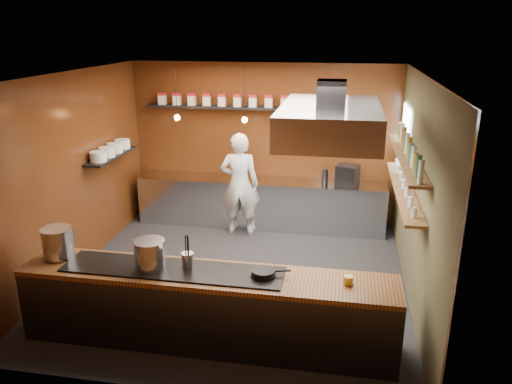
% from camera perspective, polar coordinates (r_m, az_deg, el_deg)
% --- Properties ---
extents(floor, '(5.00, 5.00, 0.00)m').
position_cam_1_polar(floor, '(7.63, -2.25, -9.85)').
color(floor, black).
rests_on(floor, ground).
extents(back_wall, '(5.00, 0.00, 5.00)m').
position_cam_1_polar(back_wall, '(9.42, 0.88, 5.47)').
color(back_wall, '#3E180B').
rests_on(back_wall, ground).
extents(left_wall, '(0.00, 5.00, 5.00)m').
position_cam_1_polar(left_wall, '(7.95, -20.29, 1.85)').
color(left_wall, '#3E180B').
rests_on(left_wall, ground).
extents(right_wall, '(0.00, 5.00, 5.00)m').
position_cam_1_polar(right_wall, '(6.97, 18.11, -0.18)').
color(right_wall, '#4A452A').
rests_on(right_wall, ground).
extents(ceiling, '(5.00, 5.00, 0.00)m').
position_cam_1_polar(ceiling, '(6.75, -2.58, 13.20)').
color(ceiling, silver).
rests_on(ceiling, back_wall).
extents(window_pane, '(0.00, 1.00, 1.00)m').
position_cam_1_polar(window_pane, '(8.49, 16.63, 6.02)').
color(window_pane, white).
rests_on(window_pane, right_wall).
extents(prep_counter, '(4.60, 0.65, 0.90)m').
position_cam_1_polar(prep_counter, '(9.40, 0.53, -1.23)').
color(prep_counter, silver).
rests_on(prep_counter, floor).
extents(pass_counter, '(4.40, 0.72, 0.94)m').
position_cam_1_polar(pass_counter, '(6.06, -5.65, -12.99)').
color(pass_counter, '#38383D').
rests_on(pass_counter, floor).
extents(tin_shelf, '(2.60, 0.26, 0.04)m').
position_cam_1_polar(tin_shelf, '(9.33, -4.77, 9.67)').
color(tin_shelf, black).
rests_on(tin_shelf, back_wall).
extents(plate_shelf, '(0.30, 1.40, 0.04)m').
position_cam_1_polar(plate_shelf, '(8.71, -16.19, 4.00)').
color(plate_shelf, black).
rests_on(plate_shelf, left_wall).
extents(bottle_shelf_upper, '(0.26, 2.80, 0.04)m').
position_cam_1_polar(bottle_shelf_upper, '(7.12, 16.87, 3.86)').
color(bottle_shelf_upper, brown).
rests_on(bottle_shelf_upper, right_wall).
extents(bottle_shelf_lower, '(0.26, 2.80, 0.04)m').
position_cam_1_polar(bottle_shelf_lower, '(7.24, 16.53, 0.27)').
color(bottle_shelf_lower, brown).
rests_on(bottle_shelf_lower, right_wall).
extents(extractor_hood, '(1.20, 2.00, 0.72)m').
position_cam_1_polar(extractor_hood, '(6.26, 8.48, 8.03)').
color(extractor_hood, '#38383D').
rests_on(extractor_hood, ceiling).
extents(pendant_left, '(0.10, 0.10, 0.95)m').
position_cam_1_polar(pendant_left, '(8.86, -9.02, 8.72)').
color(pendant_left, black).
rests_on(pendant_left, ceiling).
extents(pendant_right, '(0.10, 0.10, 0.95)m').
position_cam_1_polar(pendant_right, '(8.55, -1.31, 8.59)').
color(pendant_right, black).
rests_on(pendant_right, ceiling).
extents(storage_tins, '(2.43, 0.13, 0.22)m').
position_cam_1_polar(storage_tins, '(9.28, -3.88, 10.46)').
color(storage_tins, beige).
rests_on(storage_tins, tin_shelf).
extents(plate_stacks, '(0.26, 1.16, 0.16)m').
position_cam_1_polar(plate_stacks, '(8.69, -16.24, 4.64)').
color(plate_stacks, silver).
rests_on(plate_stacks, plate_shelf).
extents(bottles, '(0.06, 2.66, 0.24)m').
position_cam_1_polar(bottles, '(7.08, 16.98, 4.96)').
color(bottles, silver).
rests_on(bottles, bottle_shelf_upper).
extents(wine_glasses, '(0.07, 2.37, 0.13)m').
position_cam_1_polar(wine_glasses, '(7.22, 16.59, 0.91)').
color(wine_glasses, silver).
rests_on(wine_glasses, bottle_shelf_lower).
extents(stockpot_large, '(0.46, 0.46, 0.36)m').
position_cam_1_polar(stockpot_large, '(6.54, -21.70, -5.35)').
color(stockpot_large, silver).
rests_on(stockpot_large, pass_counter).
extents(stockpot_small, '(0.44, 0.44, 0.34)m').
position_cam_1_polar(stockpot_small, '(5.94, -12.02, -6.96)').
color(stockpot_small, '#B1B3B8').
rests_on(stockpot_small, pass_counter).
extents(utensil_crock, '(0.18, 0.18, 0.18)m').
position_cam_1_polar(utensil_crock, '(5.89, -7.81, -7.75)').
color(utensil_crock, '#B3B5BA').
rests_on(utensil_crock, pass_counter).
extents(frying_pan, '(0.45, 0.29, 0.07)m').
position_cam_1_polar(frying_pan, '(5.68, 0.87, -9.23)').
color(frying_pan, black).
rests_on(frying_pan, pass_counter).
extents(butter_jar, '(0.11, 0.11, 0.09)m').
position_cam_1_polar(butter_jar, '(5.64, 10.49, -9.87)').
color(butter_jar, yellow).
rests_on(butter_jar, pass_counter).
extents(espresso_machine, '(0.44, 0.43, 0.36)m').
position_cam_1_polar(espresso_machine, '(9.09, 10.41, 1.94)').
color(espresso_machine, black).
rests_on(espresso_machine, prep_counter).
extents(chef, '(0.72, 0.50, 1.87)m').
position_cam_1_polar(chef, '(8.89, -1.89, 0.89)').
color(chef, white).
rests_on(chef, floor).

